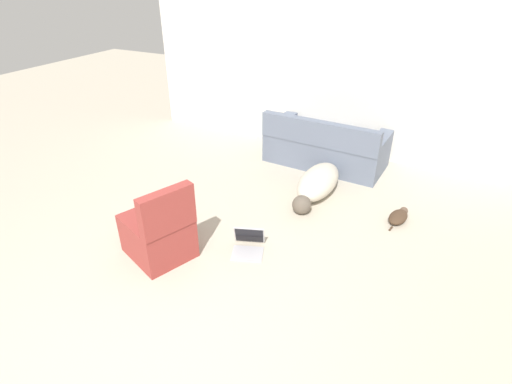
{
  "coord_description": "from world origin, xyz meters",
  "views": [
    {
      "loc": [
        1.76,
        -1.51,
        2.78
      ],
      "look_at": [
        0.06,
        1.87,
        0.6
      ],
      "focal_mm": 28.0,
      "sensor_mm": 36.0,
      "label": 1
    }
  ],
  "objects_px": {
    "couch": "(325,148)",
    "dog": "(317,183)",
    "side_chair": "(159,233)",
    "laptop_open": "(249,243)",
    "cat": "(399,216)"
  },
  "relations": [
    {
      "from": "dog",
      "to": "side_chair",
      "type": "height_order",
      "value": "side_chair"
    },
    {
      "from": "laptop_open",
      "to": "dog",
      "type": "bearing_deg",
      "value": 59.41
    },
    {
      "from": "couch",
      "to": "side_chair",
      "type": "bearing_deg",
      "value": 77.56
    },
    {
      "from": "cat",
      "to": "laptop_open",
      "type": "relative_size",
      "value": 1.15
    },
    {
      "from": "side_chair",
      "to": "couch",
      "type": "bearing_deg",
      "value": -174.8
    },
    {
      "from": "laptop_open",
      "to": "side_chair",
      "type": "distance_m",
      "value": 0.98
    },
    {
      "from": "couch",
      "to": "laptop_open",
      "type": "height_order",
      "value": "couch"
    },
    {
      "from": "couch",
      "to": "side_chair",
      "type": "relative_size",
      "value": 2.05
    },
    {
      "from": "side_chair",
      "to": "cat",
      "type": "bearing_deg",
      "value": 151.31
    },
    {
      "from": "cat",
      "to": "side_chair",
      "type": "bearing_deg",
      "value": 141.01
    },
    {
      "from": "dog",
      "to": "side_chair",
      "type": "relative_size",
      "value": 1.65
    },
    {
      "from": "dog",
      "to": "cat",
      "type": "relative_size",
      "value": 2.87
    },
    {
      "from": "dog",
      "to": "side_chair",
      "type": "xyz_separation_m",
      "value": [
        -1.07,
        -2.02,
        0.12
      ]
    },
    {
      "from": "couch",
      "to": "side_chair",
      "type": "height_order",
      "value": "side_chair"
    },
    {
      "from": "couch",
      "to": "dog",
      "type": "bearing_deg",
      "value": 106.04
    }
  ]
}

